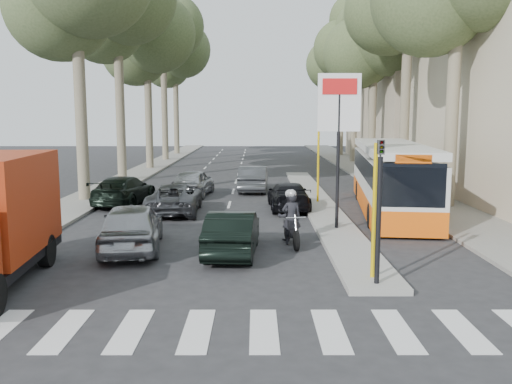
# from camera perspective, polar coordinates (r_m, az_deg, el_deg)

# --- Properties ---
(ground) EXTENTS (120.00, 120.00, 0.00)m
(ground) POSITION_cam_1_polar(r_m,az_deg,el_deg) (14.68, -1.38, -8.39)
(ground) COLOR #28282B
(ground) RESTS_ON ground
(sidewalk_right) EXTENTS (3.20, 70.00, 0.12)m
(sidewalk_right) POSITION_cam_1_polar(r_m,az_deg,el_deg) (40.15, 11.84, 2.04)
(sidewalk_right) COLOR gray
(sidewalk_right) RESTS_ON ground
(median_left) EXTENTS (2.40, 64.00, 0.12)m
(median_left) POSITION_cam_1_polar(r_m,az_deg,el_deg) (43.09, -11.21, 2.46)
(median_left) COLOR gray
(median_left) RESTS_ON ground
(traffic_island) EXTENTS (1.50, 26.00, 0.16)m
(traffic_island) POSITION_cam_1_polar(r_m,az_deg,el_deg) (25.57, 6.50, -1.16)
(traffic_island) COLOR gray
(traffic_island) RESTS_ON ground
(building_far) EXTENTS (11.00, 20.00, 16.00)m
(building_far) POSITION_cam_1_polar(r_m,az_deg,el_deg) (50.55, 17.82, 12.06)
(building_far) COLOR #B7A88E
(building_far) RESTS_ON ground
(billboard) EXTENTS (1.50, 12.10, 5.60)m
(billboard) POSITION_cam_1_polar(r_m,az_deg,el_deg) (19.30, 8.69, 6.63)
(billboard) COLOR yellow
(billboard) RESTS_ON ground
(traffic_light_island) EXTENTS (0.16, 0.41, 3.60)m
(traffic_light_island) POSITION_cam_1_polar(r_m,az_deg,el_deg) (13.02, 12.88, 0.49)
(traffic_light_island) COLOR black
(traffic_light_island) RESTS_ON ground
(tree_l_b) EXTENTS (7.40, 7.20, 14.88)m
(tree_l_b) POSITION_cam_1_polar(r_m,az_deg,el_deg) (35.85, -14.23, 18.96)
(tree_l_b) COLOR #6B604C
(tree_l_b) RESTS_ON ground
(tree_l_c) EXTENTS (7.40, 7.20, 13.71)m
(tree_l_c) POSITION_cam_1_polar(r_m,az_deg,el_deg) (43.36, -11.25, 15.72)
(tree_l_c) COLOR #6B604C
(tree_l_c) RESTS_ON ground
(tree_l_d) EXTENTS (7.40, 7.20, 15.66)m
(tree_l_d) POSITION_cam_1_polar(r_m,az_deg,el_deg) (51.42, -9.63, 16.47)
(tree_l_d) COLOR #6B604C
(tree_l_d) RESTS_ON ground
(tree_l_e) EXTENTS (7.40, 7.20, 14.49)m
(tree_l_e) POSITION_cam_1_polar(r_m,az_deg,el_deg) (59.14, -8.38, 14.37)
(tree_l_e) COLOR #6B604C
(tree_l_e) RESTS_ON ground
(tree_r_c) EXTENTS (7.40, 7.20, 13.32)m
(tree_r_c) POSITION_cam_1_polar(r_m,az_deg,el_deg) (41.49, 12.51, 15.56)
(tree_r_c) COLOR #6B604C
(tree_r_c) RESTS_ON ground
(tree_r_d) EXTENTS (7.40, 7.20, 14.88)m
(tree_r_d) POSITION_cam_1_polar(r_m,az_deg,el_deg) (49.47, 10.61, 15.98)
(tree_r_d) COLOR #6B604C
(tree_r_d) RESTS_ON ground
(tree_r_e) EXTENTS (7.40, 7.20, 14.10)m
(tree_r_e) POSITION_cam_1_polar(r_m,az_deg,el_deg) (57.22, 9.18, 14.22)
(tree_r_e) COLOR #6B604C
(tree_r_e) RESTS_ON ground
(silver_hatchback) EXTENTS (2.35, 4.65, 1.52)m
(silver_hatchback) POSITION_cam_1_polar(r_m,az_deg,el_deg) (17.23, -12.94, -3.52)
(silver_hatchback) COLOR #9EA0A6
(silver_hatchback) RESTS_ON ground
(dark_hatchback) EXTENTS (1.64, 4.10, 1.33)m
(dark_hatchback) POSITION_cam_1_polar(r_m,az_deg,el_deg) (16.37, -2.48, -4.27)
(dark_hatchback) COLOR black
(dark_hatchback) RESTS_ON ground
(queue_car_a) EXTENTS (2.26, 4.65, 1.27)m
(queue_car_a) POSITION_cam_1_polar(r_m,az_deg,el_deg) (23.43, -8.56, -0.66)
(queue_car_a) COLOR #44464B
(queue_car_a) RESTS_ON ground
(queue_car_b) EXTENTS (1.85, 4.26, 1.22)m
(queue_car_b) POSITION_cam_1_polar(r_m,az_deg,el_deg) (24.08, 3.44, -0.42)
(queue_car_b) COLOR black
(queue_car_b) RESTS_ON ground
(queue_car_c) EXTENTS (2.12, 4.32, 1.42)m
(queue_car_c) POSITION_cam_1_polar(r_m,az_deg,el_deg) (28.24, -6.64, 1.00)
(queue_car_c) COLOR #999DA1
(queue_car_c) RESTS_ON ground
(queue_car_d) EXTENTS (1.67, 4.32, 1.40)m
(queue_car_d) POSITION_cam_1_polar(r_m,az_deg,el_deg) (29.83, -0.28, 1.42)
(queue_car_d) COLOR #494B50
(queue_car_d) RESTS_ON ground
(queue_car_e) EXTENTS (2.44, 4.87, 1.36)m
(queue_car_e) POSITION_cam_1_polar(r_m,az_deg,el_deg) (26.07, -13.73, 0.17)
(queue_car_e) COLOR black
(queue_car_e) RESTS_ON ground
(city_bus) EXTENTS (3.79, 11.50, 2.97)m
(city_bus) POSITION_cam_1_polar(r_m,az_deg,el_deg) (24.14, 14.01, 1.67)
(city_bus) COLOR #F25C0D
(city_bus) RESTS_ON ground
(motorcycle) EXTENTS (0.86, 2.13, 1.82)m
(motorcycle) POSITION_cam_1_polar(r_m,az_deg,el_deg) (17.65, 3.64, -2.82)
(motorcycle) COLOR black
(motorcycle) RESTS_ON ground
(pedestrian_near) EXTENTS (0.89, 1.05, 1.62)m
(pedestrian_near) POSITION_cam_1_polar(r_m,az_deg,el_deg) (26.33, 15.06, 0.75)
(pedestrian_near) COLOR #3A2F46
(pedestrian_near) RESTS_ON sidewalk_right
(pedestrian_far) EXTENTS (1.31, 1.25, 1.94)m
(pedestrian_far) POSITION_cam_1_polar(r_m,az_deg,el_deg) (26.77, 17.79, 1.11)
(pedestrian_far) COLOR brown
(pedestrian_far) RESTS_ON sidewalk_right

